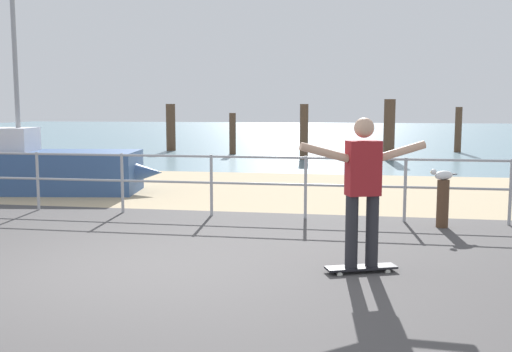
% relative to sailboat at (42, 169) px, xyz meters
% --- Properties ---
extents(ground_plane, '(24.00, 10.00, 0.04)m').
position_rel_sailboat_xyz_m(ground_plane, '(3.85, -6.61, -0.52)').
color(ground_plane, '#474444').
rests_on(ground_plane, ground).
extents(beach_strip, '(24.00, 6.00, 0.04)m').
position_rel_sailboat_xyz_m(beach_strip, '(3.85, 1.39, -0.52)').
color(beach_strip, tan).
rests_on(beach_strip, ground).
extents(sea_surface, '(72.00, 50.00, 0.04)m').
position_rel_sailboat_xyz_m(sea_surface, '(3.85, 29.39, -0.52)').
color(sea_surface, slate).
rests_on(sea_surface, ground).
extents(railing_fence, '(12.72, 0.05, 1.05)m').
position_rel_sailboat_xyz_m(railing_fence, '(2.66, -2.01, 0.18)').
color(railing_fence, '#9EA0A5').
rests_on(railing_fence, ground).
extents(sailboat, '(5.06, 2.04, 5.20)m').
position_rel_sailboat_xyz_m(sailboat, '(0.00, 0.00, 0.00)').
color(sailboat, '#335184').
rests_on(sailboat, ground).
extents(skateboard, '(0.82, 0.48, 0.08)m').
position_rel_sailboat_xyz_m(skateboard, '(6.72, -5.04, -0.45)').
color(skateboard, black).
rests_on(skateboard, ground).
extents(skateboarder, '(1.38, 0.61, 1.65)m').
position_rel_sailboat_xyz_m(skateboarder, '(6.72, -5.04, 0.50)').
color(skateboarder, '#26262B').
rests_on(skateboarder, skateboard).
extents(bollard_short, '(0.18, 0.18, 0.75)m').
position_rel_sailboat_xyz_m(bollard_short, '(7.95, -2.35, -0.15)').
color(bollard_short, '#513826').
rests_on(bollard_short, ground).
extents(seagull, '(0.44, 0.30, 0.18)m').
position_rel_sailboat_xyz_m(seagull, '(7.93, -2.36, 0.30)').
color(seagull, white).
rests_on(seagull, bollard_short).
extents(groyne_post_0, '(0.38, 0.38, 1.94)m').
position_rel_sailboat_xyz_m(groyne_post_0, '(-0.96, 11.81, 0.45)').
color(groyne_post_0, '#513826').
rests_on(groyne_post_0, ground).
extents(groyne_post_1, '(0.25, 0.25, 1.60)m').
position_rel_sailboat_xyz_m(groyne_post_1, '(1.93, 10.48, 0.28)').
color(groyne_post_1, '#513826').
rests_on(groyne_post_1, ground).
extents(groyne_post_2, '(0.29, 0.29, 1.93)m').
position_rel_sailboat_xyz_m(groyne_post_2, '(4.82, 8.77, 0.44)').
color(groyne_post_2, '#513826').
rests_on(groyne_post_2, ground).
extents(groyne_post_3, '(0.38, 0.38, 2.09)m').
position_rel_sailboat_xyz_m(groyne_post_3, '(7.71, 9.11, 0.52)').
color(groyne_post_3, '#513826').
rests_on(groyne_post_3, ground).
extents(groyne_post_4, '(0.27, 0.27, 1.82)m').
position_rel_sailboat_xyz_m(groyne_post_4, '(10.60, 13.02, 0.39)').
color(groyne_post_4, '#513826').
rests_on(groyne_post_4, ground).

